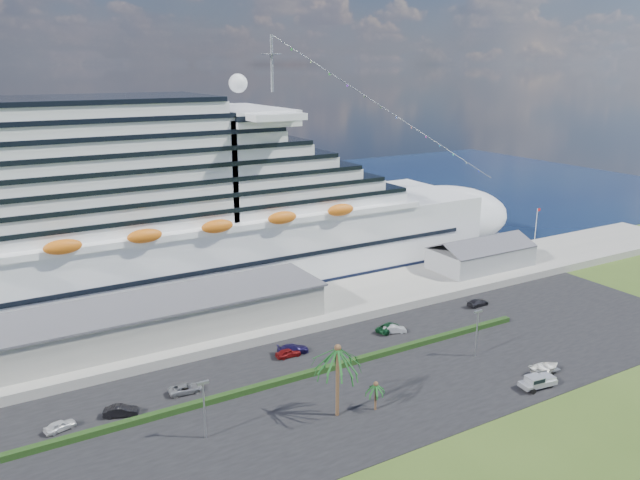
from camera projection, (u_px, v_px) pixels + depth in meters
ground at (411, 410)px, 89.51m from camera, size 420.00×420.00×0.00m
asphalt_lot at (368, 377)px, 98.65m from camera, size 140.00×38.00×0.12m
wharf at (284, 312)px, 122.55m from camera, size 240.00×20.00×1.80m
water at (156, 221)px, 197.68m from camera, size 420.00×160.00×0.02m
cruise_ship at (136, 222)px, 127.82m from camera, size 191.00×38.00×54.00m
terminal_building at (157, 318)px, 109.34m from camera, size 61.00×15.00×6.30m
port_shed at (481, 256)px, 146.76m from camera, size 24.00×12.31×7.37m
flagpole at (536, 230)px, 154.44m from camera, size 1.08×0.16×12.00m
hedge at (308, 374)px, 98.80m from camera, size 88.00×1.10×0.90m
lamp_post_left at (204, 403)px, 81.17m from camera, size 1.60×0.35×8.27m
lamp_post_right at (477, 327)px, 104.40m from camera, size 1.60×0.35×8.27m
palm_tall at (338, 356)px, 85.51m from camera, size 8.82×8.82×11.13m
palm_short at (376, 387)px, 88.42m from camera, size 3.53×3.53×4.56m
parked_car_0 at (60, 426)px, 84.10m from camera, size 4.44×2.64×1.42m
parked_car_1 at (121, 411)px, 87.53m from camera, size 5.07×3.24×1.58m
parked_car_2 at (185, 389)px, 93.70m from camera, size 5.14×2.67×1.38m
parked_car_3 at (293, 349)px, 106.64m from camera, size 5.79×3.39×1.58m
parked_car_4 at (288, 353)px, 105.25m from camera, size 4.43×1.92×1.49m
parked_car_5 at (394, 329)px, 114.70m from camera, size 4.63×3.05×1.44m
parked_car_6 at (388, 327)px, 115.46m from camera, size 5.87×4.09×1.49m
parked_car_7 at (478, 303)px, 127.49m from camera, size 5.10×2.25×1.46m
pickup_truck at (537, 381)px, 95.02m from camera, size 6.18×2.91×2.10m
boat_trailer at (546, 367)px, 99.29m from camera, size 6.27×4.20×1.78m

